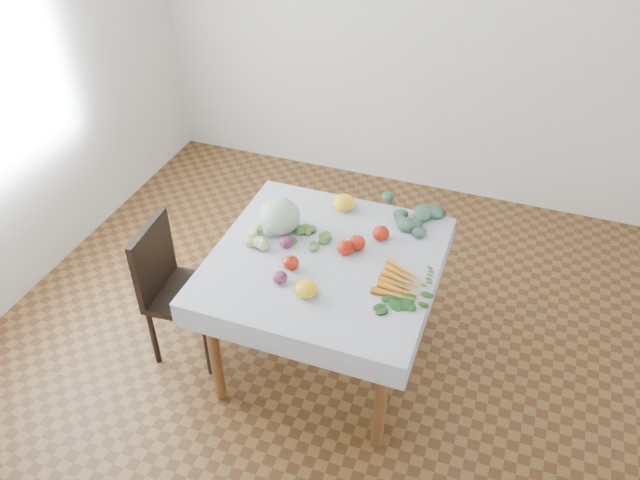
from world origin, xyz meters
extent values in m
plane|color=brown|center=(0.00, 0.00, 0.00)|extent=(4.00, 4.00, 0.00)
cube|color=white|center=(0.00, 2.00, 1.35)|extent=(4.00, 0.04, 2.70)
cube|color=brown|center=(0.00, 0.00, 0.73)|extent=(1.00, 1.00, 0.04)
cylinder|color=brown|center=(-0.44, -0.44, 0.35)|extent=(0.06, 0.06, 0.71)
cylinder|color=brown|center=(0.44, -0.44, 0.35)|extent=(0.06, 0.06, 0.71)
cylinder|color=brown|center=(-0.44, 0.44, 0.35)|extent=(0.06, 0.06, 0.71)
cylinder|color=brown|center=(0.44, 0.44, 0.35)|extent=(0.06, 0.06, 0.71)
cube|color=silver|center=(0.00, 0.00, 0.75)|extent=(1.12, 1.12, 0.01)
cube|color=black|center=(-0.74, -0.17, 0.41)|extent=(0.41, 0.41, 0.04)
cube|color=black|center=(-0.91, -0.18, 0.64)|extent=(0.07, 0.38, 0.42)
cylinder|color=black|center=(-0.89, -0.34, 0.20)|extent=(0.03, 0.03, 0.39)
cylinder|color=black|center=(-0.56, -0.32, 0.20)|extent=(0.03, 0.03, 0.39)
cylinder|color=black|center=(-0.92, -0.02, 0.20)|extent=(0.03, 0.03, 0.39)
cylinder|color=black|center=(-0.59, 0.01, 0.20)|extent=(0.03, 0.03, 0.39)
ellipsoid|color=#AEC2A2|center=(-0.30, 0.13, 0.85)|extent=(0.25, 0.25, 0.19)
ellipsoid|color=#B41D0C|center=(0.09, 0.07, 0.79)|extent=(0.12, 0.12, 0.08)
ellipsoid|color=#B41D0C|center=(0.22, 0.25, 0.79)|extent=(0.11, 0.11, 0.08)
ellipsoid|color=#B41D0C|center=(-0.13, -0.13, 0.79)|extent=(0.10, 0.10, 0.07)
ellipsoid|color=#B41D0C|center=(0.13, 0.13, 0.79)|extent=(0.09, 0.09, 0.08)
ellipsoid|color=yellow|center=(-0.04, 0.44, 0.80)|extent=(0.14, 0.14, 0.09)
ellipsoid|color=yellow|center=(0.01, -0.29, 0.79)|extent=(0.13, 0.13, 0.08)
ellipsoid|color=#56183C|center=(-0.22, 0.02, 0.79)|extent=(0.09, 0.09, 0.06)
ellipsoid|color=#56183C|center=(-0.14, -0.25, 0.79)|extent=(0.08, 0.08, 0.06)
ellipsoid|color=#BDD87C|center=(-0.36, 0.00, 0.78)|extent=(0.06, 0.06, 0.05)
ellipsoid|color=#BDD87C|center=(-0.38, 0.02, 0.78)|extent=(0.06, 0.06, 0.05)
ellipsoid|color=#BDD87C|center=(-0.38, -0.02, 0.78)|extent=(0.06, 0.06, 0.05)
ellipsoid|color=#BDD87C|center=(-0.33, 0.03, 0.78)|extent=(0.06, 0.06, 0.05)
ellipsoid|color=#BDD87C|center=(-0.43, 0.01, 0.78)|extent=(0.06, 0.06, 0.05)
ellipsoid|color=#BDD87C|center=(-0.32, -0.03, 0.78)|extent=(0.06, 0.06, 0.05)
ellipsoid|color=#BDD87C|center=(-0.37, 0.06, 0.78)|extent=(0.06, 0.06, 0.05)
cone|color=orange|center=(0.42, 0.02, 0.77)|extent=(0.22, 0.13, 0.03)
cone|color=orange|center=(0.42, -0.02, 0.77)|extent=(0.23, 0.11, 0.03)
cone|color=orange|center=(0.42, -0.05, 0.77)|extent=(0.23, 0.09, 0.03)
cone|color=orange|center=(0.42, -0.09, 0.77)|extent=(0.23, 0.07, 0.03)
cone|color=orange|center=(0.42, -0.13, 0.77)|extent=(0.23, 0.05, 0.03)
cone|color=orange|center=(0.42, -0.16, 0.77)|extent=(0.23, 0.03, 0.03)
ellipsoid|color=#3D644F|center=(0.31, 0.46, 0.78)|extent=(0.08, 0.08, 0.05)
ellipsoid|color=#3D644F|center=(0.26, 0.47, 0.78)|extent=(0.08, 0.08, 0.05)
ellipsoid|color=#3D644F|center=(0.30, 0.41, 0.78)|extent=(0.08, 0.08, 0.05)
ellipsoid|color=#3D644F|center=(0.32, 0.50, 0.78)|extent=(0.08, 0.08, 0.05)
ellipsoid|color=#3D644F|center=(0.22, 0.43, 0.78)|extent=(0.08, 0.08, 0.05)
ellipsoid|color=#3D644F|center=(0.37, 0.42, 0.78)|extent=(0.08, 0.08, 0.05)
ellipsoid|color=#3D644F|center=(0.25, 0.53, 0.78)|extent=(0.08, 0.08, 0.05)
ellipsoid|color=#3D644F|center=(0.25, 0.37, 0.78)|extent=(0.08, 0.08, 0.05)
ellipsoid|color=#3D644F|center=(0.40, 0.50, 0.78)|extent=(0.08, 0.08, 0.05)
ellipsoid|color=#3D644F|center=(0.15, 0.48, 0.78)|extent=(0.08, 0.08, 0.05)
ellipsoid|color=#3D644F|center=(0.37, 0.35, 0.78)|extent=(0.08, 0.08, 0.05)
ellipsoid|color=#3D644F|center=(0.32, 0.58, 0.78)|extent=(0.08, 0.08, 0.05)
ellipsoid|color=#3D644F|center=(0.15, 0.36, 0.78)|extent=(0.08, 0.08, 0.05)
ellipsoid|color=#1B581F|center=(0.50, -0.17, 0.76)|extent=(0.07, 0.04, 0.01)
ellipsoid|color=#1B581F|center=(0.46, -0.16, 0.76)|extent=(0.07, 0.04, 0.01)
ellipsoid|color=#1B581F|center=(0.49, -0.20, 0.76)|extent=(0.07, 0.04, 0.01)
ellipsoid|color=#1B581F|center=(0.50, -0.14, 0.76)|extent=(0.07, 0.04, 0.01)
ellipsoid|color=#1B581F|center=(0.43, -0.19, 0.76)|extent=(0.07, 0.04, 0.01)
ellipsoid|color=#1B581F|center=(0.54, -0.19, 0.76)|extent=(0.07, 0.04, 0.01)
ellipsoid|color=#1B581F|center=(0.45, -0.13, 0.76)|extent=(0.07, 0.04, 0.01)
ellipsoid|color=#1B581F|center=(0.46, -0.24, 0.76)|extent=(0.07, 0.04, 0.01)
ellipsoid|color=#1B581F|center=(0.55, -0.14, 0.76)|extent=(0.07, 0.04, 0.01)
ellipsoid|color=#1B581F|center=(0.39, -0.16, 0.76)|extent=(0.07, 0.04, 0.01)
ellipsoid|color=#1B581F|center=(0.54, -0.24, 0.76)|extent=(0.07, 0.04, 0.01)
ellipsoid|color=#1B581F|center=(0.49, -0.09, 0.76)|extent=(0.07, 0.04, 0.01)
ellipsoid|color=#1B581F|center=(0.40, -0.24, 0.76)|extent=(0.07, 0.04, 0.01)
ellipsoid|color=#1B581F|center=(0.60, -0.17, 0.76)|extent=(0.07, 0.04, 0.01)
ellipsoid|color=#1B581F|center=(0.38, -0.10, 0.76)|extent=(0.07, 0.04, 0.01)
ellipsoid|color=#1B581F|center=(0.49, -0.29, 0.76)|extent=(0.07, 0.04, 0.01)
ellipsoid|color=#5A843C|center=(-0.12, 0.10, 0.77)|extent=(0.05, 0.05, 0.02)
ellipsoid|color=#5A843C|center=(-0.14, 0.13, 0.77)|extent=(0.05, 0.05, 0.02)
ellipsoid|color=#5A843C|center=(-0.14, 0.08, 0.77)|extent=(0.05, 0.05, 0.02)
ellipsoid|color=#5A843C|center=(-0.10, 0.13, 0.77)|extent=(0.05, 0.05, 0.02)
ellipsoid|color=#5A843C|center=(-0.18, 0.11, 0.77)|extent=(0.05, 0.05, 0.02)
ellipsoid|color=#5A843C|center=(-0.10, 0.07, 0.77)|extent=(0.05, 0.05, 0.02)
ellipsoid|color=#5A843C|center=(-0.13, 0.16, 0.77)|extent=(0.05, 0.05, 0.02)
ellipsoid|color=#5A843C|center=(-0.18, 0.07, 0.77)|extent=(0.05, 0.05, 0.02)
ellipsoid|color=#5A843C|center=(-0.05, 0.11, 0.77)|extent=(0.05, 0.05, 0.02)
ellipsoid|color=#5A843C|center=(-0.20, 0.15, 0.77)|extent=(0.05, 0.05, 0.02)
ellipsoid|color=#5A843C|center=(-0.12, 0.03, 0.77)|extent=(0.05, 0.05, 0.02)
ellipsoid|color=#5A843C|center=(-0.07, 0.18, 0.77)|extent=(0.05, 0.05, 0.02)
ellipsoid|color=#5A843C|center=(-0.24, 0.09, 0.77)|extent=(0.05, 0.05, 0.02)
camera|label=1|loc=(0.81, -2.28, 2.77)|focal=35.00mm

